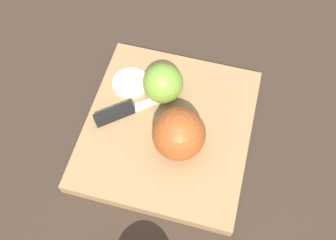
{
  "coord_description": "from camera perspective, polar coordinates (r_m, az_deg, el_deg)",
  "views": [
    {
      "loc": [
        -0.3,
        -0.11,
        0.63
      ],
      "look_at": [
        0.0,
        0.0,
        0.04
      ],
      "focal_mm": 42.0,
      "sensor_mm": 36.0,
      "label": 1
    }
  ],
  "objects": [
    {
      "name": "apple_slice",
      "position": [
        0.73,
        -5.43,
        5.35
      ],
      "size": [
        0.07,
        0.07,
        0.01
      ],
      "color": "beige",
      "rests_on": "cutting_board"
    },
    {
      "name": "apple_half_left",
      "position": [
        0.62,
        1.59,
        -2.07
      ],
      "size": [
        0.09,
        0.09,
        0.09
      ],
      "rotation": [
        0.0,
        0.0,
        3.27
      ],
      "color": "#AD4C1E",
      "rests_on": "cutting_board"
    },
    {
      "name": "ground_plane",
      "position": [
        0.7,
        0.0,
        -1.72
      ],
      "size": [
        4.0,
        4.0,
        0.0
      ],
      "primitive_type": "plane",
      "color": "#38281E"
    },
    {
      "name": "knife",
      "position": [
        0.69,
        -7.07,
        1.12
      ],
      "size": [
        0.12,
        0.12,
        0.02
      ],
      "rotation": [
        0.0,
        0.0,
        -0.78
      ],
      "color": "silver",
      "rests_on": "cutting_board"
    },
    {
      "name": "cutting_board",
      "position": [
        0.69,
        0.0,
        -1.27
      ],
      "size": [
        0.33,
        0.31,
        0.02
      ],
      "color": "#A37A4C",
      "rests_on": "ground_plane"
    },
    {
      "name": "apple_half_right",
      "position": [
        0.68,
        -0.77,
        5.4
      ],
      "size": [
        0.07,
        0.07,
        0.07
      ],
      "rotation": [
        0.0,
        0.0,
        1.59
      ],
      "color": "olive",
      "rests_on": "cutting_board"
    }
  ]
}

